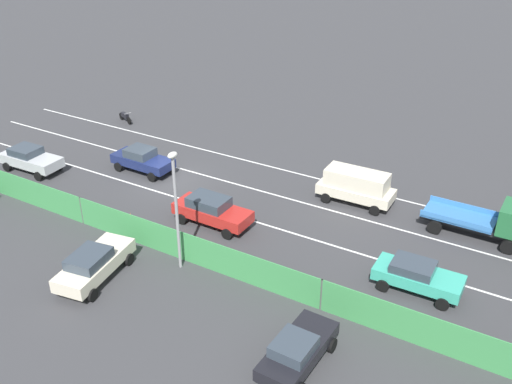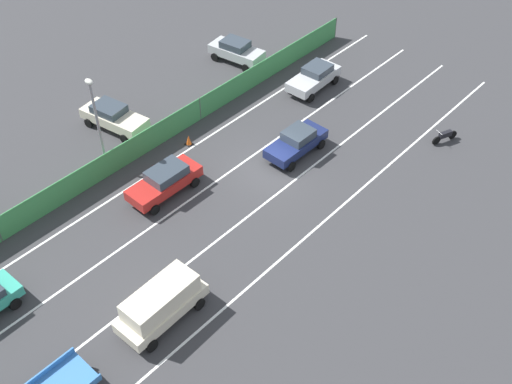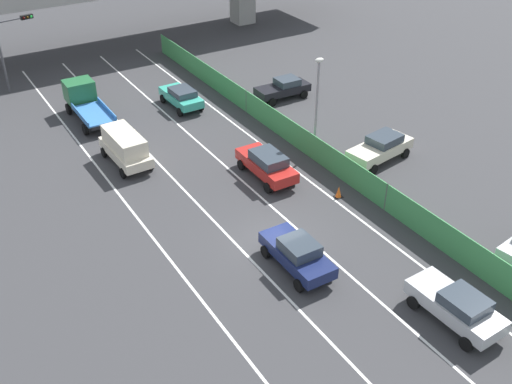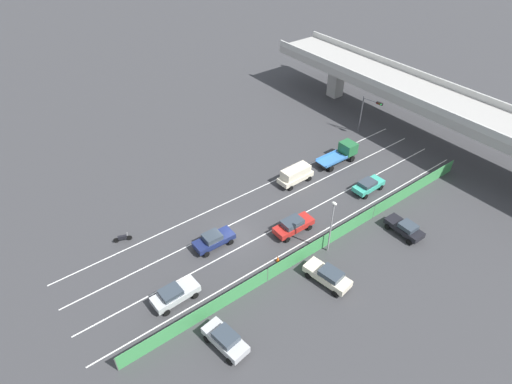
% 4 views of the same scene
% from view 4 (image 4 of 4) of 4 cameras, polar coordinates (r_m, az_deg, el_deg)
% --- Properties ---
extents(ground_plane, '(300.00, 300.00, 0.00)m').
position_cam_4_polar(ground_plane, '(46.47, -3.09, -6.00)').
color(ground_plane, '#38383A').
extents(lane_line_left_edge, '(0.14, 49.65, 0.01)m').
position_cam_4_polar(lane_line_left_edge, '(52.66, -0.22, 0.29)').
color(lane_line_left_edge, silver).
rests_on(lane_line_left_edge, ground).
extents(lane_line_mid_left, '(0.14, 49.65, 0.01)m').
position_cam_4_polar(lane_line_mid_left, '(50.53, 2.15, -1.64)').
color(lane_line_mid_left, silver).
rests_on(lane_line_mid_left, ground).
extents(lane_line_mid_right, '(0.14, 49.65, 0.01)m').
position_cam_4_polar(lane_line_mid_right, '(48.56, 4.73, -3.74)').
color(lane_line_mid_right, silver).
rests_on(lane_line_mid_right, ground).
extents(lane_line_right_edge, '(0.14, 49.65, 0.01)m').
position_cam_4_polar(lane_line_right_edge, '(46.77, 7.54, -5.99)').
color(lane_line_right_edge, silver).
rests_on(lane_line_right_edge, ground).
extents(elevated_overpass, '(56.39, 8.08, 7.58)m').
position_cam_4_polar(elevated_overpass, '(64.51, 22.61, 11.03)').
color(elevated_overpass, '#A09E99').
rests_on(elevated_overpass, ground).
extents(green_fence, '(0.10, 45.75, 1.71)m').
position_cam_4_polar(green_fence, '(45.33, 9.17, -6.45)').
color(green_fence, '#3D8E4C').
rests_on(green_fence, ground).
extents(car_sedan_navy, '(2.01, 4.39, 1.67)m').
position_cam_4_polar(car_sedan_navy, '(45.05, -5.68, -6.32)').
color(car_sedan_navy, navy).
rests_on(car_sedan_navy, ground).
extents(car_taxi_teal, '(2.04, 4.25, 1.53)m').
position_cam_4_polar(car_taxi_teal, '(53.75, 14.74, 0.89)').
color(car_taxi_teal, teal).
rests_on(car_taxi_teal, ground).
extents(car_van_cream, '(2.14, 4.68, 2.12)m').
position_cam_4_polar(car_van_cream, '(53.46, 5.30, 2.38)').
color(car_van_cream, beige).
rests_on(car_van_cream, ground).
extents(car_sedan_silver, '(2.15, 4.48, 1.65)m').
position_cam_4_polar(car_sedan_silver, '(40.78, -10.81, -13.21)').
color(car_sedan_silver, '#B7BABC').
rests_on(car_sedan_silver, ground).
extents(car_sedan_red, '(2.01, 4.65, 1.72)m').
position_cam_4_polar(car_sedan_red, '(46.55, 4.99, -4.41)').
color(car_sedan_red, red).
rests_on(car_sedan_red, ground).
extents(flatbed_truck_blue, '(2.34, 5.80, 2.35)m').
position_cam_4_polar(flatbed_truck_blue, '(58.44, 11.46, 5.18)').
color(flatbed_truck_blue, black).
rests_on(flatbed_truck_blue, ground).
extents(motorcycle, '(0.88, 1.86, 0.93)m').
position_cam_4_polar(motorcycle, '(47.78, -17.37, -5.87)').
color(motorcycle, black).
rests_on(motorcycle, ground).
extents(parked_wagon_silver, '(4.42, 2.42, 1.72)m').
position_cam_4_polar(parked_wagon_silver, '(37.44, -4.11, -18.99)').
color(parked_wagon_silver, '#B2B5B7').
rests_on(parked_wagon_silver, ground).
extents(parked_sedan_cream, '(4.89, 2.57, 1.68)m').
position_cam_4_polar(parked_sedan_cream, '(42.03, 9.57, -10.93)').
color(parked_sedan_cream, beige).
rests_on(parked_sedan_cream, ground).
extents(parked_sedan_dark, '(4.30, 2.01, 1.57)m').
position_cam_4_polar(parked_sedan_dark, '(48.90, 19.23, -4.51)').
color(parked_sedan_dark, black).
rests_on(parked_sedan_dark, ground).
extents(traffic_light, '(3.11, 0.73, 5.80)m').
position_cam_4_polar(traffic_light, '(63.85, 14.72, 10.61)').
color(traffic_light, '#47474C').
rests_on(traffic_light, ground).
extents(street_lamp, '(0.60, 0.36, 6.49)m').
position_cam_4_polar(street_lamp, '(42.88, 10.05, -3.95)').
color(street_lamp, gray).
rests_on(street_lamp, ground).
extents(traffic_cone, '(0.47, 0.47, 0.71)m').
position_cam_4_polar(traffic_cone, '(43.79, 2.92, -8.87)').
color(traffic_cone, orange).
rests_on(traffic_cone, ground).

